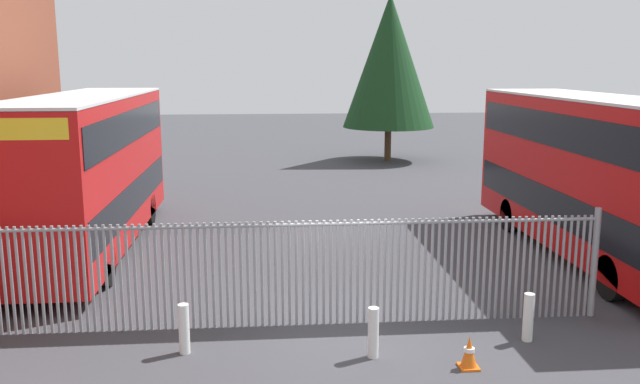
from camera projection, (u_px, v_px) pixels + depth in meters
name	position (u px, v px, depth m)	size (l,w,h in m)	color
ground_plane	(309.00, 229.00, 21.55)	(100.00, 100.00, 0.00)	#3D3D42
palisade_fence	(265.00, 271.00, 13.38)	(13.93, 0.14, 2.35)	gray
double_decker_bus_near_gate	(593.00, 171.00, 18.03)	(2.54, 10.81, 4.42)	#B70C0C
double_decker_bus_behind_fence_left	(88.00, 166.00, 18.77)	(2.54, 10.81, 4.42)	red
bollard_near_left	(184.00, 329.00, 12.26)	(0.20, 0.20, 0.95)	silver
bollard_center_front	(373.00, 333.00, 12.08)	(0.20, 0.20, 0.95)	silver
bollard_near_right	(528.00, 317.00, 12.81)	(0.20, 0.20, 0.95)	silver
traffic_cone_by_gate	(469.00, 352.00, 11.69)	(0.34, 0.34, 0.59)	orange
tree_tall_back	(389.00, 61.00, 35.66)	(4.95, 4.95, 8.93)	#4C3823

